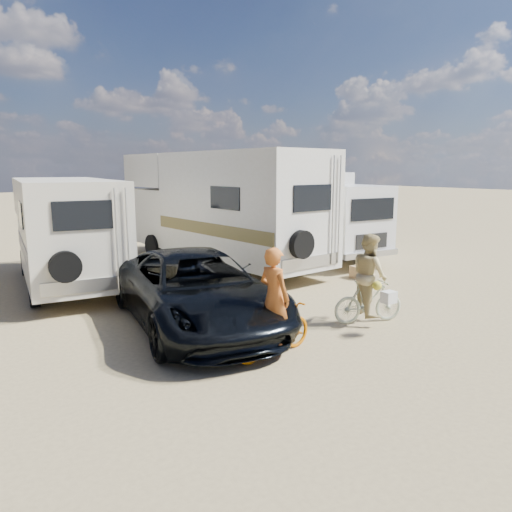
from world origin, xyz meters
TOP-DOWN VIEW (x-y plane):
  - ground at (0.00, 0.00)m, footprint 140.00×140.00m
  - rv_main at (0.17, 6.96)m, footprint 3.40×9.27m
  - rv_left at (-5.00, 6.82)m, footprint 3.09×7.03m
  - box_truck at (3.93, 6.85)m, footprint 2.95×7.73m
  - dark_suv at (-3.63, 1.35)m, footprint 3.57×6.16m
  - bike_man at (-3.25, -0.97)m, footprint 1.89×0.93m
  - bike_woman at (-0.38, -0.59)m, footprint 1.67×0.97m
  - rider_man at (-3.25, -0.97)m, footprint 0.54×0.73m
  - rider_woman at (-0.38, -0.59)m, footprint 0.94×1.06m
  - bike_parked at (5.06, 5.18)m, footprint 1.59×1.33m
  - cooler at (-2.49, 3.95)m, footprint 0.58×0.48m
  - crate at (2.74, 2.63)m, footprint 0.51×0.51m

SIDE VIEW (x-z plane):
  - ground at x=0.00m, z-range 0.00..0.00m
  - crate at x=2.74m, z-range 0.00..0.38m
  - cooler at x=-2.49m, z-range 0.00..0.40m
  - bike_parked at x=5.06m, z-range 0.00..0.82m
  - bike_man at x=-3.25m, z-range 0.00..0.95m
  - bike_woman at x=-0.38m, z-range 0.00..0.97m
  - dark_suv at x=-3.63m, z-range 0.00..1.61m
  - rider_woman at x=-0.38m, z-range 0.00..1.82m
  - rider_man at x=-3.25m, z-range 0.00..1.83m
  - rv_left at x=-5.00m, z-range 0.00..3.07m
  - box_truck at x=3.93m, z-range 0.00..3.23m
  - rv_main at x=0.17m, z-range 0.00..3.92m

